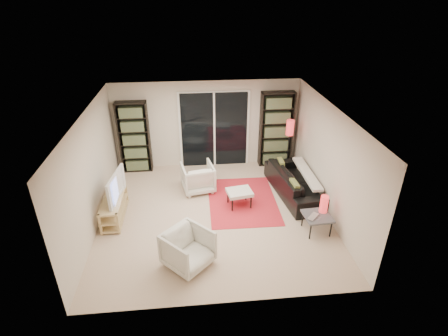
{
  "coord_description": "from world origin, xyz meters",
  "views": [
    {
      "loc": [
        -0.43,
        -6.48,
        4.59
      ],
      "look_at": [
        0.25,
        0.3,
        1.0
      ],
      "focal_mm": 28.0,
      "sensor_mm": 36.0,
      "label": 1
    }
  ],
  "objects_px": {
    "bookshelf_right": "(276,129)",
    "armchair_front": "(188,249)",
    "bookshelf_left": "(134,137)",
    "tv_stand": "(114,207)",
    "armchair_back": "(198,177)",
    "sofa": "(295,183)",
    "floor_lamp": "(290,133)",
    "side_table": "(317,217)",
    "ottoman": "(239,193)"
  },
  "relations": [
    {
      "from": "bookshelf_right",
      "to": "floor_lamp",
      "type": "bearing_deg",
      "value": -64.46
    },
    {
      "from": "bookshelf_left",
      "to": "tv_stand",
      "type": "xyz_separation_m",
      "value": [
        -0.24,
        -2.24,
        -0.71
      ]
    },
    {
      "from": "armchair_back",
      "to": "side_table",
      "type": "bearing_deg",
      "value": 130.43
    },
    {
      "from": "bookshelf_left",
      "to": "armchair_front",
      "type": "relative_size",
      "value": 2.5
    },
    {
      "from": "tv_stand",
      "to": "floor_lamp",
      "type": "xyz_separation_m",
      "value": [
        4.33,
        1.74,
        0.88
      ]
    },
    {
      "from": "ottoman",
      "to": "bookshelf_right",
      "type": "bearing_deg",
      "value": 57.75
    },
    {
      "from": "tv_stand",
      "to": "side_table",
      "type": "xyz_separation_m",
      "value": [
        4.26,
        -0.93,
        0.1
      ]
    },
    {
      "from": "tv_stand",
      "to": "sofa",
      "type": "relative_size",
      "value": 0.6
    },
    {
      "from": "tv_stand",
      "to": "armchair_front",
      "type": "xyz_separation_m",
      "value": [
        1.6,
        -1.64,
        0.09
      ]
    },
    {
      "from": "armchair_front",
      "to": "bookshelf_right",
      "type": "bearing_deg",
      "value": 13.05
    },
    {
      "from": "bookshelf_right",
      "to": "side_table",
      "type": "relative_size",
      "value": 3.61
    },
    {
      "from": "armchair_front",
      "to": "floor_lamp",
      "type": "relative_size",
      "value": 0.52
    },
    {
      "from": "bookshelf_left",
      "to": "floor_lamp",
      "type": "distance_m",
      "value": 4.12
    },
    {
      "from": "sofa",
      "to": "side_table",
      "type": "relative_size",
      "value": 3.69
    },
    {
      "from": "armchair_back",
      "to": "sofa",
      "type": "bearing_deg",
      "value": 158.98
    },
    {
      "from": "ottoman",
      "to": "armchair_back",
      "type": "bearing_deg",
      "value": 138.92
    },
    {
      "from": "sofa",
      "to": "armchair_back",
      "type": "height_order",
      "value": "armchair_back"
    },
    {
      "from": "tv_stand",
      "to": "ottoman",
      "type": "height_order",
      "value": "tv_stand"
    },
    {
      "from": "armchair_back",
      "to": "ottoman",
      "type": "relative_size",
      "value": 1.23
    },
    {
      "from": "armchair_back",
      "to": "armchair_front",
      "type": "distance_m",
      "value": 2.65
    },
    {
      "from": "bookshelf_right",
      "to": "armchair_front",
      "type": "relative_size",
      "value": 2.7
    },
    {
      "from": "bookshelf_left",
      "to": "tv_stand",
      "type": "height_order",
      "value": "bookshelf_left"
    },
    {
      "from": "armchair_back",
      "to": "floor_lamp",
      "type": "distance_m",
      "value": 2.69
    },
    {
      "from": "ottoman",
      "to": "side_table",
      "type": "xyz_separation_m",
      "value": [
        1.46,
        -1.12,
        0.02
      ]
    },
    {
      "from": "bookshelf_right",
      "to": "armchair_back",
      "type": "height_order",
      "value": "bookshelf_right"
    },
    {
      "from": "armchair_back",
      "to": "ottoman",
      "type": "distance_m",
      "value": 1.23
    },
    {
      "from": "bookshelf_left",
      "to": "sofa",
      "type": "distance_m",
      "value": 4.36
    },
    {
      "from": "armchair_back",
      "to": "armchair_front",
      "type": "xyz_separation_m",
      "value": [
        -0.26,
        -2.64,
        0.0
      ]
    },
    {
      "from": "bookshelf_right",
      "to": "side_table",
      "type": "height_order",
      "value": "bookshelf_right"
    },
    {
      "from": "bookshelf_right",
      "to": "tv_stand",
      "type": "height_order",
      "value": "bookshelf_right"
    },
    {
      "from": "bookshelf_left",
      "to": "floor_lamp",
      "type": "xyz_separation_m",
      "value": [
        4.09,
        -0.5,
        0.17
      ]
    },
    {
      "from": "sofa",
      "to": "side_table",
      "type": "height_order",
      "value": "sofa"
    },
    {
      "from": "armchair_back",
      "to": "armchair_front",
      "type": "bearing_deg",
      "value": 73.57
    },
    {
      "from": "sofa",
      "to": "floor_lamp",
      "type": "xyz_separation_m",
      "value": [
        0.11,
        1.17,
        0.83
      ]
    },
    {
      "from": "tv_stand",
      "to": "ottoman",
      "type": "relative_size",
      "value": 2.05
    },
    {
      "from": "sofa",
      "to": "bookshelf_left",
      "type": "bearing_deg",
      "value": 59.87
    },
    {
      "from": "armchair_back",
      "to": "floor_lamp",
      "type": "height_order",
      "value": "floor_lamp"
    },
    {
      "from": "bookshelf_left",
      "to": "armchair_front",
      "type": "distance_m",
      "value": 4.16
    },
    {
      "from": "sofa",
      "to": "armchair_back",
      "type": "relative_size",
      "value": 2.79
    },
    {
      "from": "bookshelf_right",
      "to": "armchair_front",
      "type": "height_order",
      "value": "bookshelf_right"
    },
    {
      "from": "tv_stand",
      "to": "sofa",
      "type": "height_order",
      "value": "sofa"
    },
    {
      "from": "bookshelf_left",
      "to": "side_table",
      "type": "relative_size",
      "value": 3.35
    },
    {
      "from": "armchair_front",
      "to": "ottoman",
      "type": "height_order",
      "value": "armchair_front"
    },
    {
      "from": "armchair_front",
      "to": "floor_lamp",
      "type": "distance_m",
      "value": 4.42
    },
    {
      "from": "sofa",
      "to": "armchair_front",
      "type": "bearing_deg",
      "value": 122.84
    },
    {
      "from": "bookshelf_left",
      "to": "floor_lamp",
      "type": "relative_size",
      "value": 1.31
    },
    {
      "from": "armchair_back",
      "to": "floor_lamp",
      "type": "bearing_deg",
      "value": -173.86
    },
    {
      "from": "ottoman",
      "to": "side_table",
      "type": "distance_m",
      "value": 1.84
    },
    {
      "from": "tv_stand",
      "to": "armchair_front",
      "type": "relative_size",
      "value": 1.64
    },
    {
      "from": "armchair_back",
      "to": "side_table",
      "type": "xyz_separation_m",
      "value": [
        2.39,
        -1.93,
        0.01
      ]
    }
  ]
}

